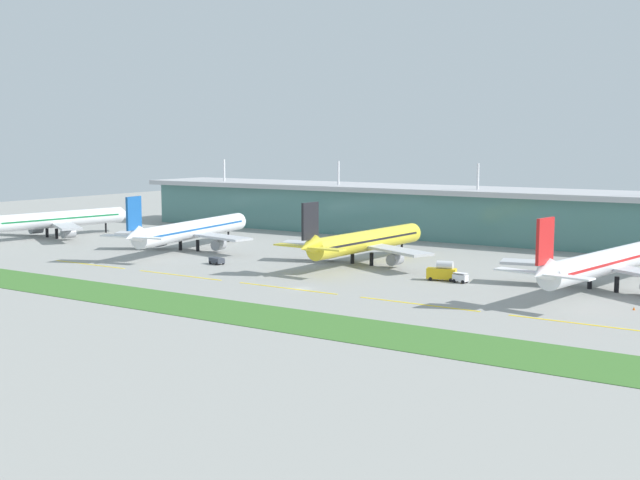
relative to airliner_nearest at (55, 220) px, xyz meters
The scene contains 16 objects.
ground_plane 136.27m from the airliner_nearest, 15.08° to the right, with size 600.00×600.00×0.00m, color gray.
terminal_building 152.20m from the airliner_nearest, 30.27° to the left, with size 288.00×34.00×26.96m.
airliner_nearest is the anchor object (origin of this frame).
airliner_near_middle 64.13m from the airliner_nearest, ahead, with size 48.09×68.51×18.90m.
airliner_center 124.84m from the airliner_nearest, ahead, with size 48.72×60.52×18.90m.
airliner_far_middle 191.52m from the airliner_nearest, ahead, with size 48.11×70.47×18.90m.
taxiway_stripe_west 71.23m from the airliner_nearest, 31.58° to the right, with size 28.00×0.70×0.04m, color yellow.
taxiway_stripe_mid_west 101.68m from the airliner_nearest, 21.48° to the right, with size 28.00×0.70×0.04m, color yellow.
taxiway_stripe_centre 133.85m from the airliner_nearest, 16.13° to the right, with size 28.00×0.70×0.04m, color yellow.
taxiway_stripe_mid_east 166.75m from the airliner_nearest, 12.88° to the right, with size 28.00×0.70×0.04m, color yellow.
taxiway_stripe_east 200.01m from the airliner_nearest, 10.71° to the right, with size 28.00×0.70×0.04m, color yellow.
grass_verge 146.64m from the airliner_nearest, 26.22° to the right, with size 300.00×18.00×0.10m, color #3D702D.
baggage_cart 159.83m from the airliner_nearest, ahead, with size 3.83×2.47×2.48m.
fuel_truck 154.71m from the airliner_nearest, ahead, with size 7.62×4.33×4.95m.
pushback_tug 92.04m from the airliner_nearest, 10.92° to the right, with size 4.82×3.33×1.85m.
safety_cone_right_wingtip 203.07m from the airliner_nearest, ahead, with size 0.56×0.56×0.70m, color orange.
Camera 1 is at (105.16, -153.47, 34.08)m, focal length 45.26 mm.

